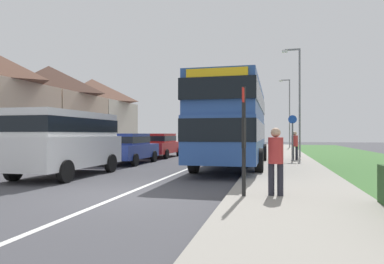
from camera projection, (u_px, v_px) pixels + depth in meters
name	position (u px, v px, depth m)	size (l,w,h in m)	color
ground_plane	(122.00, 196.00, 8.45)	(120.00, 120.00, 0.00)	#424247
lane_marking_centre	(195.00, 166.00, 16.23)	(0.14, 60.00, 0.01)	silver
pavement_near_side	(288.00, 172.00, 13.31)	(3.20, 68.00, 0.12)	gray
double_decker_bus	(234.00, 121.00, 15.70)	(2.80, 9.92, 3.70)	#284C93
parked_van_white	(67.00, 138.00, 12.37)	(2.11, 4.91, 2.32)	silver
parked_car_blue	(128.00, 147.00, 17.54)	(2.01, 4.23, 1.55)	navy
parked_car_red	(160.00, 144.00, 22.42)	(1.97, 4.56, 1.56)	#B21E1E
pedestrian_at_stop	(276.00, 158.00, 7.82)	(0.34, 0.34, 1.67)	#23232D
pedestrian_walking_away	(295.00, 144.00, 18.68)	(0.34, 0.34, 1.67)	#23232D
bus_stop_sign	(244.00, 133.00, 7.77)	(0.09, 0.52, 2.60)	black
cycle_route_sign	(293.00, 136.00, 18.01)	(0.44, 0.08, 2.52)	slate
street_lamp_mid	(298.00, 95.00, 21.55)	(1.14, 0.20, 6.92)	slate
street_lamp_far	(289.00, 109.00, 36.33)	(1.14, 0.20, 7.32)	slate
house_terrace_far_side	(18.00, 106.00, 24.13)	(7.04, 26.63, 6.99)	#C1A88E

